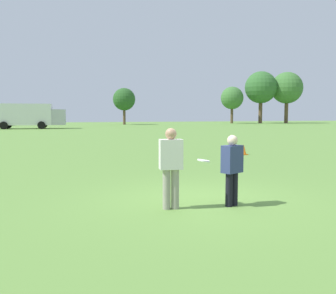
# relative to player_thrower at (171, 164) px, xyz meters

# --- Properties ---
(ground_plane) EXTENTS (155.55, 155.55, 0.00)m
(ground_plane) POSITION_rel_player_thrower_xyz_m (0.92, 0.58, -0.94)
(ground_plane) COLOR #608C3D
(player_thrower) EXTENTS (0.49, 0.31, 1.66)m
(player_thrower) POSITION_rel_player_thrower_xyz_m (0.00, 0.00, 0.00)
(player_thrower) COLOR gray
(player_thrower) RESTS_ON ground
(player_defender) EXTENTS (0.51, 0.42, 1.51)m
(player_defender) POSITION_rel_player_thrower_xyz_m (1.31, -0.09, -0.09)
(player_defender) COLOR black
(player_defender) RESTS_ON ground
(frisbee) EXTENTS (0.27, 0.27, 0.07)m
(frisbee) POSITION_rel_player_thrower_xyz_m (0.75, 0.11, 0.03)
(frisbee) COLOR white
(traffic_cone) EXTENTS (0.32, 0.32, 0.48)m
(traffic_cone) POSITION_rel_player_thrower_xyz_m (6.09, 8.84, -0.71)
(traffic_cone) COLOR #D8590C
(traffic_cone) RESTS_ON ground
(box_truck) EXTENTS (8.60, 3.25, 3.18)m
(box_truck) POSITION_rel_player_thrower_xyz_m (-6.52, 43.63, 0.82)
(box_truck) COLOR white
(box_truck) RESTS_ON ground
(tree_east_oak) EXTENTS (3.93, 3.93, 6.39)m
(tree_east_oak) POSITION_rel_player_thrower_xyz_m (7.91, 58.30, 3.46)
(tree_east_oak) COLOR brown
(tree_east_oak) RESTS_ON ground
(tree_far_east_pine) EXTENTS (4.43, 4.43, 7.19)m
(tree_far_east_pine) POSITION_rel_player_thrower_xyz_m (29.59, 60.69, 4.01)
(tree_far_east_pine) COLOR brown
(tree_far_east_pine) RESTS_ON ground
(tree_far_west_pine) EXTENTS (6.32, 6.32, 10.27)m
(tree_far_west_pine) POSITION_rel_player_thrower_xyz_m (35.49, 60.06, 6.12)
(tree_far_west_pine) COLOR brown
(tree_far_west_pine) RESTS_ON ground
(tree_horizon_center) EXTENTS (6.27, 6.27, 10.19)m
(tree_horizon_center) POSITION_rel_player_thrower_xyz_m (40.81, 59.23, 6.07)
(tree_horizon_center) COLOR brown
(tree_horizon_center) RESTS_ON ground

